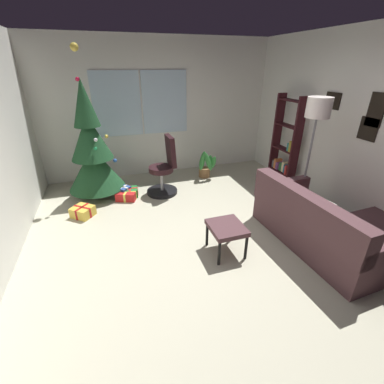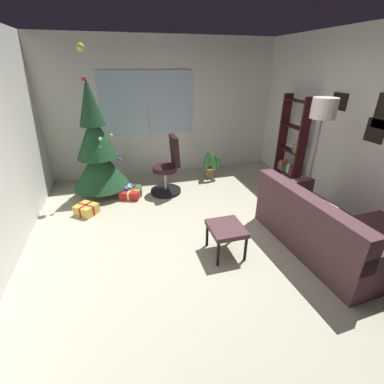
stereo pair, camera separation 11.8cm
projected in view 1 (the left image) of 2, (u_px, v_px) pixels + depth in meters
ground_plane at (209, 250)px, 3.51m from camera, size 4.69×5.75×0.10m
wall_back_with_windows at (158, 109)px, 5.39m from camera, size 4.69×0.12×2.68m
wall_right_with_frames at (377, 132)px, 3.57m from camera, size 0.12×5.75×2.68m
couch at (332, 227)px, 3.41m from camera, size 1.63×1.84×0.80m
footstool at (227, 229)px, 3.25m from camera, size 0.41×0.46×0.39m
holiday_tree at (92, 152)px, 4.50m from camera, size 0.96×0.96×2.46m
gift_box_red at (127, 195)px, 4.70m from camera, size 0.42×0.40×0.15m
gift_box_green at (130, 192)px, 4.80m from camera, size 0.29×0.27×0.16m
gift_box_gold at (83, 212)px, 4.15m from camera, size 0.41×0.40×0.17m
gift_box_blue at (124, 192)px, 4.77m from camera, size 0.29×0.29×0.20m
office_chair at (164, 172)px, 4.78m from camera, size 0.56×0.56×1.06m
bookshelf at (285, 147)px, 5.04m from camera, size 0.18×0.64×1.69m
floor_lamp at (317, 117)px, 3.75m from camera, size 0.34×0.34×1.77m
potted_plant at (206, 166)px, 5.48m from camera, size 0.42×0.37×0.64m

